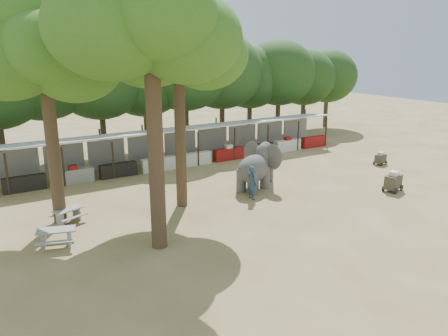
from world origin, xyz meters
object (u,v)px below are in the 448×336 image
handler (252,183)px  yard_tree_back (173,38)px  picnic_table_near (56,235)px  yard_tree_center (144,16)px  elephant (257,166)px  cart_back (381,158)px  yard_tree_left (38,45)px  picnic_table_far (68,213)px  cart_front (393,181)px

handler → yard_tree_back: bearing=71.4°
picnic_table_near → yard_tree_center: bearing=-12.8°
handler → picnic_table_near: (-10.43, -0.65, -0.44)m
elephant → cart_back: bearing=-22.6°
yard_tree_back → handler: 8.63m
handler → yard_tree_left: bearing=76.7°
handler → picnic_table_near: handler is taller
yard_tree_left → cart_back: yard_tree_left is taller
cart_back → yard_tree_center: bearing=179.1°
yard_tree_left → picnic_table_near: size_ratio=5.88×
yard_tree_left → yard_tree_center: (3.00, -5.00, 1.01)m
yard_tree_center → picnic_table_near: size_ratio=6.42×
picnic_table_near → cart_back: bearing=22.2°
handler → picnic_table_near: size_ratio=1.00×
yard_tree_center → picnic_table_far: yard_tree_center is taller
yard_tree_left → picnic_table_far: yard_tree_left is taller
yard_tree_back → picnic_table_far: size_ratio=6.64×
yard_tree_left → picnic_table_near: 8.26m
cart_back → picnic_table_near: bearing=172.1°
yard_tree_left → yard_tree_back: yard_tree_back is taller
picnic_table_far → cart_back: cart_back is taller
yard_tree_back → picnic_table_far: yard_tree_back is taller
handler → cart_back: size_ratio=1.79×
cart_front → yard_tree_left: bearing=146.6°
yard_tree_left → elephant: size_ratio=3.08×
yard_tree_back → picnic_table_near: size_ratio=6.06×
yard_tree_center → cart_front: 17.04m
elephant → cart_front: (6.46, -4.56, -0.75)m
yard_tree_back → cart_back: 17.85m
handler → yard_tree_center: bearing=111.3°
yard_tree_back → cart_front: (11.70, -4.42, -7.96)m
picnic_table_near → picnic_table_far: 2.66m
yard_tree_left → yard_tree_center: 5.92m
handler → picnic_table_near: bearing=93.3°
handler → picnic_table_far: bearing=78.9°
yard_tree_center → handler: size_ratio=6.40×
yard_tree_left → cart_back: (21.91, -1.04, -7.75)m
picnic_table_near → cart_front: 18.42m
yard_tree_left → cart_back: bearing=-2.7°
picnic_table_far → cart_back: size_ratio=1.63×
yard_tree_center → yard_tree_back: 5.04m
yard_tree_back → cart_back: size_ratio=10.81×
yard_tree_back → handler: (3.87, -1.29, -7.60)m
picnic_table_far → handler: bearing=-32.6°
cart_back → yard_tree_back: bearing=167.1°
elephant → cart_back: size_ratio=3.40×
yard_tree_center → cart_front: yard_tree_center is taller
cart_back → handler: bearing=173.2°
yard_tree_left → elephant: (11.24, -0.87, -6.87)m
yard_tree_center → picnic_table_near: yard_tree_center is taller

